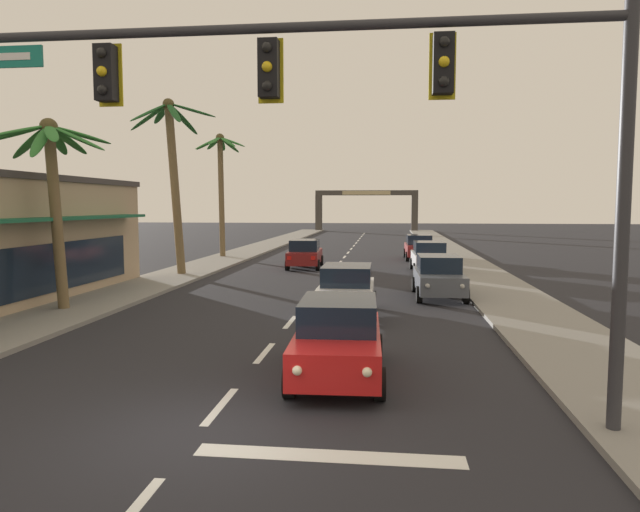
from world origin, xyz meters
name	(u,v)px	position (x,y,z in m)	size (l,w,h in m)	color
ground_plane	(198,433)	(0.00, 0.00, 0.00)	(220.00, 220.00, 0.00)	#232328
sidewalk_right	(485,279)	(7.80, 20.00, 0.07)	(3.20, 110.00, 0.14)	gray
sidewalk_left	(178,275)	(-7.80, 20.00, 0.07)	(3.20, 110.00, 0.14)	gray
lane_markings	(334,279)	(0.42, 19.61, 0.00)	(4.28, 86.90, 0.01)	silver
traffic_signal_mast	(381,104)	(2.90, 0.63, 5.30)	(11.61, 0.41, 7.44)	#2D2D33
sedan_lead_at_stop_bar	(338,338)	(2.00, 3.37, 0.85)	(2.06, 4.49, 1.68)	red
sedan_third_in_queue	(347,290)	(1.69, 10.35, 0.85)	(1.98, 4.46, 1.68)	silver
sedan_oncoming_far	(305,254)	(-1.78, 24.69, 0.85)	(2.10, 4.51, 1.68)	maroon
sedan_parked_nearest_kerb	(429,257)	(5.34, 23.44, 0.85)	(2.03, 4.48, 1.68)	silver
sedan_parked_mid_kerb	(419,247)	(5.17, 30.93, 0.85)	(2.02, 4.48, 1.68)	maroon
sedan_parked_far_kerb	(439,276)	(5.08, 14.59, 0.85)	(2.00, 4.47, 1.68)	#4C515B
palm_left_second	(52,170)	(-8.32, 9.82, 4.87)	(3.92, 3.83, 6.62)	brown
palm_left_third	(173,161)	(-7.99, 20.13, 5.97)	(4.62, 4.05, 9.12)	brown
palm_left_farthest	(220,172)	(-8.49, 30.42, 5.99)	(3.74, 3.77, 8.60)	brown
town_gateway_arch	(366,204)	(0.00, 73.91, 3.81)	(14.53, 0.90, 5.78)	#423D38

